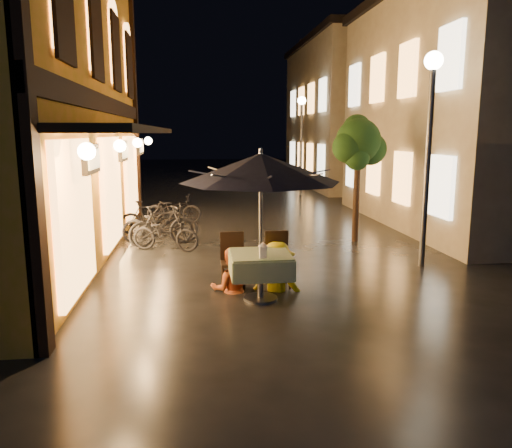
{
  "coord_description": "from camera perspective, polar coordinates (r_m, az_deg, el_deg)",
  "views": [
    {
      "loc": [
        -1.56,
        -7.43,
        2.69
      ],
      "look_at": [
        -0.55,
        0.93,
        1.15
      ],
      "focal_mm": 35.0,
      "sensor_mm": 36.0,
      "label": 1
    }
  ],
  "objects": [
    {
      "name": "cafe_table",
      "position": [
        8.11,
        0.51,
        -4.68
      ],
      "size": [
        0.99,
        0.99,
        0.78
      ],
      "color": "#59595E",
      "rests_on": "ground"
    },
    {
      "name": "bicycle_4",
      "position": [
        15.26,
        -9.37,
        1.71
      ],
      "size": [
        1.71,
        0.84,
        0.86
      ],
      "primitive_type": "imported",
      "rotation": [
        0.0,
        0.0,
        1.4
      ],
      "color": "black",
      "rests_on": "ground"
    },
    {
      "name": "ground",
      "position": [
        8.06,
        4.74,
        -9.18
      ],
      "size": [
        90.0,
        90.0,
        0.0
      ],
      "primitive_type": "plane",
      "color": "black",
      "rests_on": "ground"
    },
    {
      "name": "patio_umbrella",
      "position": [
        7.85,
        0.53,
        6.4
      ],
      "size": [
        2.57,
        2.57,
        2.46
      ],
      "color": "#59595E",
      "rests_on": "ground"
    },
    {
      "name": "person_yellow",
      "position": [
        8.6,
        2.44,
        -2.21
      ],
      "size": [
        1.19,
        0.89,
        1.64
      ],
      "primitive_type": "imported",
      "rotation": [
        0.0,
        0.0,
        2.85
      ],
      "color": "yellow",
      "rests_on": "ground"
    },
    {
      "name": "cafe_chair_right",
      "position": [
        8.88,
        2.46,
        -3.67
      ],
      "size": [
        0.42,
        0.42,
        0.97
      ],
      "color": "black",
      "rests_on": "ground"
    },
    {
      "name": "streetlamp_near",
      "position": [
        10.48,
        19.27,
        11.04
      ],
      "size": [
        0.36,
        0.36,
        4.23
      ],
      "color": "#59595E",
      "rests_on": "ground"
    },
    {
      "name": "bicycle_0",
      "position": [
        11.68,
        -10.3,
        -1.0
      ],
      "size": [
        1.7,
        1.07,
        0.84
      ],
      "primitive_type": "imported",
      "rotation": [
        0.0,
        0.0,
        1.22
      ],
      "color": "black",
      "rests_on": "ground"
    },
    {
      "name": "bicycle_3",
      "position": [
        13.7,
        -12.19,
        0.74
      ],
      "size": [
        1.54,
        0.49,
        0.91
      ],
      "primitive_type": "imported",
      "rotation": [
        0.0,
        0.0,
        1.61
      ],
      "color": "black",
      "rests_on": "ground"
    },
    {
      "name": "bicycle_1",
      "position": [
        12.23,
        -10.72,
        -0.18
      ],
      "size": [
        1.69,
        1.03,
        0.98
      ],
      "primitive_type": "imported",
      "rotation": [
        0.0,
        0.0,
        1.95
      ],
      "color": "black",
      "rests_on": "ground"
    },
    {
      "name": "street_tree",
      "position": [
        12.59,
        11.65,
        8.93
      ],
      "size": [
        1.43,
        1.2,
        3.15
      ],
      "color": "black",
      "rests_on": "ground"
    },
    {
      "name": "streetlamp_far",
      "position": [
        21.91,
        5.2,
        10.92
      ],
      "size": [
        0.36,
        0.36,
        4.23
      ],
      "color": "#59595E",
      "rests_on": "ground"
    },
    {
      "name": "table_lantern",
      "position": [
        7.74,
        0.8,
        -2.88
      ],
      "size": [
        0.16,
        0.16,
        0.25
      ],
      "color": "white",
      "rests_on": "cafe_table"
    },
    {
      "name": "bicycle_2",
      "position": [
        12.47,
        -10.87,
        -0.01
      ],
      "size": [
        1.88,
        0.76,
        0.97
      ],
      "primitive_type": "imported",
      "rotation": [
        0.0,
        0.0,
        1.63
      ],
      "color": "black",
      "rests_on": "ground"
    },
    {
      "name": "person_orange",
      "position": [
        8.56,
        -2.94,
        -2.89
      ],
      "size": [
        0.71,
        0.56,
        1.46
      ],
      "primitive_type": "imported",
      "rotation": [
        0.0,
        0.0,
        3.15
      ],
      "color": "#C45A29",
      "rests_on": "ground"
    },
    {
      "name": "east_building_near",
      "position": [
        16.63,
        26.69,
        11.77
      ],
      "size": [
        7.3,
        9.3,
        6.8
      ],
      "color": "#B0A78F",
      "rests_on": "ground"
    },
    {
      "name": "cafe_chair_left",
      "position": [
        8.79,
        -2.7,
        -3.82
      ],
      "size": [
        0.42,
        0.42,
        0.97
      ],
      "color": "black",
      "rests_on": "ground"
    },
    {
      "name": "east_building_far",
      "position": [
        27.01,
        12.98,
        12.16
      ],
      "size": [
        7.3,
        10.3,
        7.3
      ],
      "color": "#B0A78F",
      "rests_on": "ground"
    }
  ]
}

